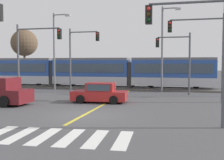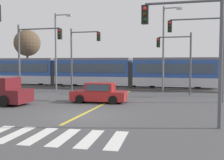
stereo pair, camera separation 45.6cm
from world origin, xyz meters
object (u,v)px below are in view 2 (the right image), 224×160
light_rail_tram (93,71)px  traffic_light_mid_left (33,49)px  traffic_light_mid_right (205,44)px  traffic_light_far_left (80,50)px  sedan_crossing (99,93)px  street_lamp_centre (165,44)px  street_lamp_west (57,47)px  traffic_light_far_right (179,54)px  traffic_light_near_right (194,39)px  bare_tree_far_west (27,43)px

light_rail_tram → traffic_light_mid_left: size_ratio=4.36×
traffic_light_mid_right → traffic_light_far_left: 12.96m
traffic_light_mid_left → sedan_crossing: bearing=-14.2°
street_lamp_centre → street_lamp_west: bearing=-178.5°
traffic_light_far_right → traffic_light_mid_left: bearing=-157.6°
traffic_light_mid_left → traffic_light_mid_right: size_ratio=0.95×
traffic_light_near_right → traffic_light_far_left: size_ratio=0.96×
traffic_light_mid_left → traffic_light_mid_right: 14.45m
traffic_light_far_left → traffic_light_near_right: bearing=-51.2°
traffic_light_far_left → bare_tree_far_west: (-12.44, 10.02, 1.65)m
traffic_light_mid_right → street_lamp_centre: 7.46m
traffic_light_near_right → traffic_light_far_left: (-11.04, 13.74, 0.15)m
sedan_crossing → street_lamp_west: (-7.61, 8.44, 4.13)m
sedan_crossing → street_lamp_centre: bearing=64.0°
bare_tree_far_west → traffic_light_far_left: bearing=-38.8°
traffic_light_far_left → bare_tree_far_west: size_ratio=0.83×
traffic_light_far_right → street_lamp_centre: street_lamp_centre is taller
sedan_crossing → traffic_light_far_right: 9.41m
traffic_light_near_right → street_lamp_centre: 15.74m
bare_tree_far_west → traffic_light_far_right: bearing=-24.5°
sedan_crossing → traffic_light_mid_left: size_ratio=0.67×
street_lamp_west → street_lamp_centre: size_ratio=0.97×
light_rail_tram → street_lamp_west: 5.18m
traffic_light_mid_right → traffic_light_far_right: bearing=114.3°
traffic_light_mid_left → street_lamp_centre: street_lamp_centre is taller
traffic_light_mid_left → traffic_light_far_right: 13.38m
traffic_light_mid_right → street_lamp_west: (-15.39, 6.25, 0.33)m
street_lamp_centre → bare_tree_far_west: 22.56m
bare_tree_far_west → light_rail_tram: bearing=-24.6°
traffic_light_mid_left → traffic_light_near_right: traffic_light_mid_left is taller
traffic_light_mid_left → traffic_light_near_right: (13.44, -8.45, -0.10)m
traffic_light_near_right → traffic_light_mid_right: bearing=83.6°
traffic_light_mid_right → bare_tree_far_west: 28.65m
street_lamp_west → bare_tree_far_west: street_lamp_west is taller
traffic_light_mid_right → street_lamp_centre: bearing=118.1°
traffic_light_far_right → street_lamp_west: street_lamp_west is taller
traffic_light_near_right → traffic_light_far_left: bearing=128.8°
sedan_crossing → traffic_light_near_right: size_ratio=0.68×
bare_tree_far_west → street_lamp_centre: bearing=-21.4°
traffic_light_near_right → street_lamp_west: (-14.39, 15.21, 0.66)m
traffic_light_mid_left → bare_tree_far_west: bearing=123.3°
light_rail_tram → bare_tree_far_west: 14.16m
traffic_light_far_right → street_lamp_west: bearing=172.9°
sedan_crossing → bare_tree_far_west: (-16.70, 16.99, 5.27)m
light_rail_tram → traffic_light_far_right: size_ratio=4.78×
traffic_light_mid_right → sedan_crossing: bearing=-164.3°
traffic_light_far_left → bare_tree_far_west: bearing=141.2°
street_lamp_centre → traffic_light_mid_right: bearing=-61.9°
sedan_crossing → bare_tree_far_west: size_ratio=0.54×
traffic_light_mid_left → street_lamp_west: size_ratio=0.75×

